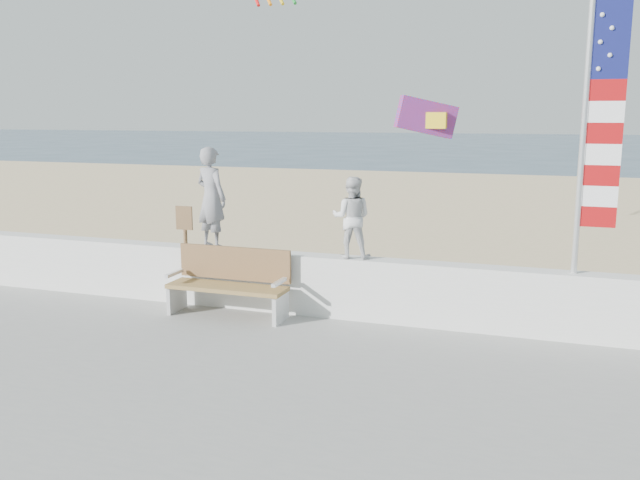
# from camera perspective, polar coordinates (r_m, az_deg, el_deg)

# --- Properties ---
(ground) EXTENTS (220.00, 220.00, 0.00)m
(ground) POSITION_cam_1_polar(r_m,az_deg,el_deg) (8.55, -5.27, -10.97)
(ground) COLOR #2E465C
(ground) RESTS_ON ground
(sand) EXTENTS (90.00, 40.00, 0.08)m
(sand) POSITION_cam_1_polar(r_m,az_deg,el_deg) (16.86, 7.29, -0.11)
(sand) COLOR beige
(sand) RESTS_ON ground
(seawall) EXTENTS (30.00, 0.35, 0.90)m
(seawall) POSITION_cam_1_polar(r_m,az_deg,el_deg) (10.13, -0.71, -3.75)
(seawall) COLOR silver
(seawall) RESTS_ON boardwalk
(adult) EXTENTS (0.67, 0.55, 1.56)m
(adult) POSITION_cam_1_polar(r_m,az_deg,el_deg) (10.55, -9.14, 3.51)
(adult) COLOR gray
(adult) RESTS_ON seawall
(child) EXTENTS (0.63, 0.52, 1.18)m
(child) POSITION_cam_1_polar(r_m,az_deg,el_deg) (9.74, 2.68, 1.91)
(child) COLOR silver
(child) RESTS_ON seawall
(bench) EXTENTS (1.80, 0.57, 1.00)m
(bench) POSITION_cam_1_polar(r_m,az_deg,el_deg) (10.14, -7.61, -3.48)
(bench) COLOR olive
(bench) RESTS_ON boardwalk
(flag) EXTENTS (0.50, 0.08, 3.50)m
(flag) POSITION_cam_1_polar(r_m,az_deg,el_deg) (9.26, 22.14, 8.94)
(flag) COLOR silver
(flag) RESTS_ON seawall
(parafoil_kite) EXTENTS (0.99, 0.64, 0.67)m
(parafoil_kite) POSITION_cam_1_polar(r_m,az_deg,el_deg) (10.78, 9.06, 10.14)
(parafoil_kite) COLOR red
(parafoil_kite) RESTS_ON ground
(sign) EXTENTS (0.32, 0.07, 1.46)m
(sign) POSITION_cam_1_polar(r_m,az_deg,el_deg) (12.25, -11.28, 0.06)
(sign) COLOR brown
(sign) RESTS_ON sand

